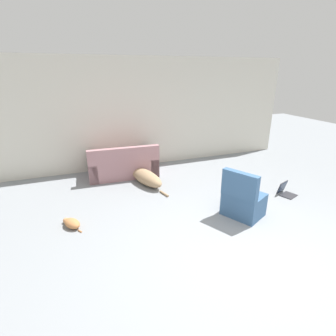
{
  "coord_description": "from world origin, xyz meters",
  "views": [
    {
      "loc": [
        -2.07,
        -2.35,
        2.44
      ],
      "look_at": [
        -0.39,
        2.09,
        0.66
      ],
      "focal_mm": 28.0,
      "sensor_mm": 36.0,
      "label": 1
    }
  ],
  "objects": [
    {
      "name": "ground_plane",
      "position": [
        0.0,
        0.0,
        0.0
      ],
      "size": [
        20.0,
        20.0,
        0.0
      ],
      "primitive_type": "plane",
      "color": "gray"
    },
    {
      "name": "wall_back",
      "position": [
        0.0,
        4.25,
        1.39
      ],
      "size": [
        7.83,
        0.06,
        2.77
      ],
      "color": "beige",
      "rests_on": "ground_plane"
    },
    {
      "name": "couch",
      "position": [
        -0.98,
        3.66,
        0.27
      ],
      "size": [
        1.67,
        0.93,
        0.8
      ],
      "rotation": [
        0.0,
        0.0,
        3.09
      ],
      "color": "#A3757A",
      "rests_on": "ground_plane"
    },
    {
      "name": "dog",
      "position": [
        -0.63,
        3.1,
        0.15
      ],
      "size": [
        0.7,
        1.67,
        0.32
      ],
      "rotation": [
        0.0,
        0.0,
        1.83
      ],
      "color": "#A38460",
      "rests_on": "ground_plane"
    },
    {
      "name": "cat",
      "position": [
        -2.24,
        1.7,
        0.07
      ],
      "size": [
        0.34,
        0.46,
        0.14
      ],
      "rotation": [
        0.0,
        0.0,
        2.09
      ],
      "color": "#BC7A47",
      "rests_on": "ground_plane"
    },
    {
      "name": "laptop_open",
      "position": [
        1.95,
        1.41,
        0.09
      ],
      "size": [
        0.4,
        0.41,
        0.27
      ],
      "rotation": [
        0.0,
        0.0,
        0.35
      ],
      "color": "#2D2D33",
      "rests_on": "ground_plane"
    },
    {
      "name": "side_chair",
      "position": [
        0.6,
        1.01,
        0.3
      ],
      "size": [
        0.77,
        0.81,
        0.88
      ],
      "rotation": [
        0.0,
        0.0,
        2.03
      ],
      "color": "#385B84",
      "rests_on": "ground_plane"
    }
  ]
}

